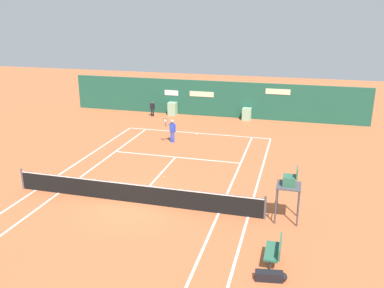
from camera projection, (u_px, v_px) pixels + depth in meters
ground_plane at (139, 197)px, 19.43m from camera, size 80.00×80.00×0.01m
tennis_net at (134, 193)px, 18.75m from camera, size 12.10×0.10×1.07m
sponsor_back_wall at (213, 99)px, 34.02m from camera, size 25.00×1.02×2.98m
umpire_chair at (289, 185)px, 16.84m from camera, size 1.00×1.00×2.42m
player_bench at (275, 250)px, 14.27m from camera, size 0.54×1.26×0.88m
equipment_bag at (272, 276)px, 13.40m from camera, size 1.06×0.44×0.32m
player_on_baseline at (172, 129)px, 27.28m from camera, size 0.73×0.64×1.79m
ball_kid_right_post at (152, 108)px, 34.14m from camera, size 0.43×0.18×1.27m
tennis_ball_near_service_line at (164, 177)px, 21.72m from camera, size 0.07×0.07×0.07m
tennis_ball_by_sideline at (83, 181)px, 21.26m from camera, size 0.07×0.07×0.07m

